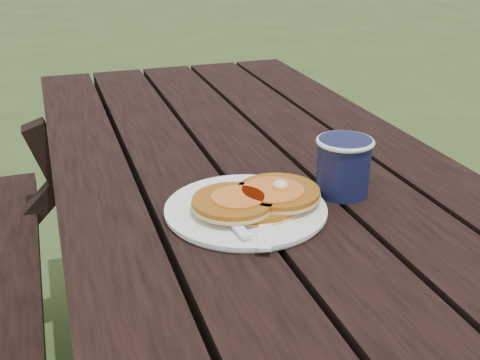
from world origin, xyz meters
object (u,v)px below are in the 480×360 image
object	(u,v)px
picnic_table	(264,344)
pancake_stack	(258,199)
plate	(246,210)
coffee_cup	(344,163)

from	to	relation	value
picnic_table	pancake_stack	distance (m)	0.43
picnic_table	pancake_stack	bearing A→B (deg)	-117.50
plate	coffee_cup	bearing A→B (deg)	5.93
coffee_cup	pancake_stack	bearing A→B (deg)	-171.63
pancake_stack	picnic_table	bearing A→B (deg)	62.50
picnic_table	plate	distance (m)	0.42
picnic_table	plate	bearing A→B (deg)	-124.52
pancake_stack	coffee_cup	size ratio (longest dim) A/B	2.15
plate	coffee_cup	xyz separation A→B (m)	(0.18, 0.02, 0.05)
plate	pancake_stack	distance (m)	0.03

